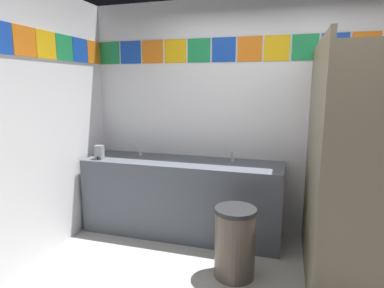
# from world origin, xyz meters

# --- Properties ---
(wall_back) EXTENTS (4.27, 0.09, 2.64)m
(wall_back) POSITION_xyz_m (0.00, 1.53, 1.33)
(wall_back) COLOR silver
(wall_back) RESTS_ON ground_plane
(wall_side) EXTENTS (0.09, 2.98, 2.64)m
(wall_side) POSITION_xyz_m (-2.18, -0.00, 1.33)
(wall_side) COLOR silver
(wall_side) RESTS_ON ground_plane
(vanity_counter) EXTENTS (2.23, 0.61, 0.86)m
(vanity_counter) POSITION_xyz_m (-0.97, 1.19, 0.44)
(vanity_counter) COLOR #4C515B
(vanity_counter) RESTS_ON ground_plane
(faucet_left) EXTENTS (0.04, 0.10, 0.14)m
(faucet_left) POSITION_xyz_m (-1.53, 1.27, 0.91)
(faucet_left) COLOR silver
(faucet_left) RESTS_ON vanity_counter
(faucet_right) EXTENTS (0.04, 0.10, 0.14)m
(faucet_right) POSITION_xyz_m (-0.41, 1.27, 0.91)
(faucet_right) COLOR silver
(faucet_right) RESTS_ON vanity_counter
(soap_dispenser) EXTENTS (0.09, 0.09, 0.16)m
(soap_dispenser) POSITION_xyz_m (-1.90, 1.00, 0.94)
(soap_dispenser) COLOR gray
(soap_dispenser) RESTS_ON vanity_counter
(stall_divider) EXTENTS (0.92, 1.49, 2.06)m
(stall_divider) POSITION_xyz_m (0.55, 0.48, 1.03)
(stall_divider) COLOR #726651
(stall_divider) RESTS_ON ground_plane
(toilet) EXTENTS (0.39, 0.49, 0.74)m
(toilet) POSITION_xyz_m (0.96, 1.03, 0.30)
(toilet) COLOR white
(toilet) RESTS_ON ground_plane
(trash_bin) EXTENTS (0.37, 0.37, 0.64)m
(trash_bin) POSITION_xyz_m (-0.24, 0.49, 0.32)
(trash_bin) COLOR brown
(trash_bin) RESTS_ON ground_plane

